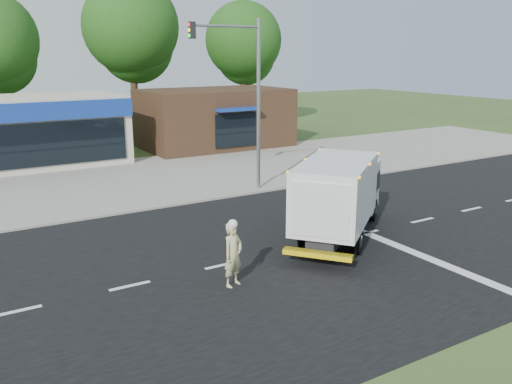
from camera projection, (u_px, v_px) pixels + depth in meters
ground at (300, 248)px, 18.54m from camera, size 120.00×120.00×0.00m
road_asphalt at (300, 248)px, 18.54m from camera, size 60.00×14.00×0.02m
sidewalk at (197, 194)px, 25.30m from camera, size 60.00×2.40×0.12m
parking_apron at (152, 172)px, 30.11m from camera, size 60.00×9.00×0.02m
lane_markings at (356, 252)px, 18.10m from camera, size 55.20×7.00×0.01m
ems_box_truck at (340, 192)px, 19.19m from camera, size 6.51×5.79×2.97m
emergency_worker at (233, 254)px, 15.34m from camera, size 0.80×0.66×1.99m
brown_storefront at (215, 118)px, 38.08m from camera, size 10.00×6.70×4.00m
traffic_signal_pole at (246, 88)px, 24.77m from camera, size 3.51×0.25×8.00m
background_trees at (67, 40)px, 39.54m from camera, size 36.77×7.39×12.10m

